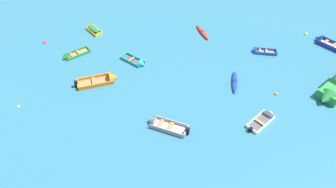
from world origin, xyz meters
TOP-DOWN VIEW (x-y plane):
  - rowboat_deep_blue_midfield_left at (18.70, 28.54)m, footprint 3.79×3.78m
  - rowboat_green_near_left at (-11.78, 23.86)m, footprint 3.23×2.99m
  - rowboat_white_near_camera at (9.34, 15.71)m, footprint 3.10×3.12m
  - rowboat_blue_back_row_center at (10.38, 26.19)m, footprint 3.07×1.19m
  - rowboat_grey_far_back at (-0.46, 14.20)m, footprint 4.06×2.32m
  - rowboat_yellow_foreground_center at (-10.64, 29.86)m, footprint 2.62×2.73m
  - kayak_red_near_right at (3.76, 30.03)m, footprint 1.89×3.61m
  - rowboat_turquoise_cluster_inner at (-3.65, 23.12)m, footprint 3.28×2.68m
  - kayak_deep_blue_distant_center at (6.90, 20.48)m, footprint 0.88×3.49m
  - rowboat_orange_back_row_left at (-6.77, 19.99)m, footprint 4.46×2.80m
  - mooring_buoy_between_boats_right at (17.09, 30.57)m, footprint 0.42×0.42m
  - mooring_buoy_near_foreground at (-15.79, 26.65)m, footprint 0.47×0.47m
  - mooring_buoy_far_field at (-14.44, 15.75)m, footprint 0.30×0.30m
  - mooring_buoy_central at (10.94, 18.97)m, footprint 0.39×0.39m

SIDE VIEW (x-z plane):
  - mooring_buoy_between_boats_right at x=17.09m, z-range -0.21..0.21m
  - mooring_buoy_near_foreground at x=-15.79m, z-range -0.23..0.23m
  - mooring_buoy_far_field at x=-14.44m, z-range -0.15..0.15m
  - mooring_buoy_central at x=10.94m, z-range -0.19..0.19m
  - rowboat_white_near_camera at x=9.34m, z-range -0.41..0.69m
  - rowboat_green_near_left at x=-11.78m, z-range -0.37..0.66m
  - rowboat_turquoise_cluster_inner at x=-3.65m, z-range -0.35..0.66m
  - kayak_deep_blue_distant_center at x=6.90m, z-range -0.01..0.32m
  - rowboat_blue_back_row_center at x=10.38m, z-range -0.27..0.60m
  - kayak_red_near_right at x=3.76m, z-range -0.01..0.34m
  - rowboat_orange_back_row_left at x=-6.77m, z-range -0.48..0.89m
  - rowboat_grey_far_back at x=-0.46m, z-range -0.36..0.78m
  - rowboat_deep_blue_midfield_left at x=18.70m, z-range -0.42..0.87m
  - rowboat_yellow_foreground_center at x=-10.64m, z-range -0.20..0.72m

